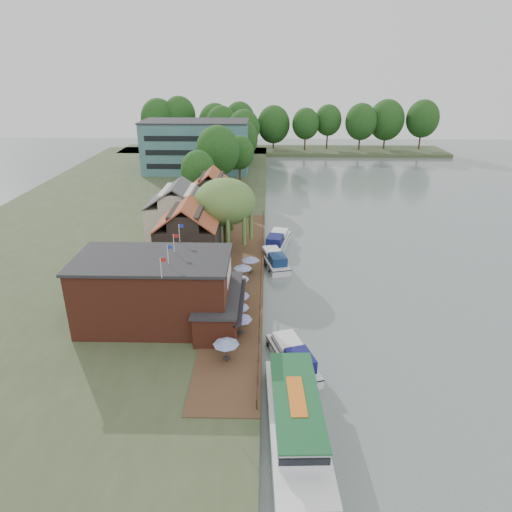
{
  "coord_description": "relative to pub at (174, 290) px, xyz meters",
  "views": [
    {
      "loc": [
        -4.66,
        -42.01,
        26.0
      ],
      "look_at": [
        -6.0,
        12.0,
        3.0
      ],
      "focal_mm": 32.0,
      "sensor_mm": 36.0,
      "label": 1
    }
  ],
  "objects": [
    {
      "name": "cottage_c",
      "position": [
        0.0,
        34.0,
        0.6
      ],
      "size": [
        7.6,
        7.6,
        8.5
      ],
      "primitive_type": null,
      "color": "black",
      "rests_on": "land_bank"
    },
    {
      "name": "cruiser_2",
      "position": [
        10.96,
        23.8,
        -3.45
      ],
      "size": [
        5.16,
        10.32,
        2.39
      ],
      "primitive_type": null,
      "rotation": [
        0.0,
        0.0,
        -0.21
      ],
      "color": "white",
      "rests_on": "ground"
    },
    {
      "name": "bank_tree_5",
      "position": [
        -4.14,
        95.92,
        3.17
      ],
      "size": [
        8.95,
        8.95,
        13.64
      ],
      "primitive_type": null,
      "color": "#143811",
      "rests_on": "land_bank"
    },
    {
      "name": "umbrella_1",
      "position": [
        6.83,
        -2.63,
        -2.36
      ],
      "size": [
        2.42,
        2.42,
        2.38
      ],
      "primitive_type": null,
      "color": "navy",
      "rests_on": "quay_deck"
    },
    {
      "name": "bank_tree_2",
      "position": [
        3.26,
        58.69,
        1.66
      ],
      "size": [
        6.38,
        6.38,
        10.61
      ],
      "primitive_type": null,
      "color": "#143811",
      "rests_on": "land_bank"
    },
    {
      "name": "cottage_a",
      "position": [
        -1.0,
        15.0,
        0.6
      ],
      "size": [
        8.6,
        7.6,
        8.5
      ],
      "primitive_type": null,
      "color": "black",
      "rests_on": "land_bank"
    },
    {
      "name": "land_bank",
      "position": [
        -16.0,
        36.0,
        -4.15
      ],
      "size": [
        50.0,
        140.0,
        1.0
      ],
      "primitive_type": "cube",
      "color": "#384728",
      "rests_on": "ground"
    },
    {
      "name": "hotel_block",
      "position": [
        -8.0,
        71.0,
        2.5
      ],
      "size": [
        25.4,
        12.4,
        12.3
      ],
      "primitive_type": null,
      "color": "#38666B",
      "rests_on": "land_bank"
    },
    {
      "name": "umbrella_6",
      "position": [
        7.33,
        11.75,
        -2.36
      ],
      "size": [
        2.27,
        2.27,
        2.38
      ],
      "primitive_type": null,
      "color": "navy",
      "rests_on": "quay_deck"
    },
    {
      "name": "umbrella_0",
      "position": [
        5.84,
        -6.92,
        -2.36
      ],
      "size": [
        2.37,
        2.37,
        2.38
      ],
      "primitive_type": null,
      "color": "navy",
      "rests_on": "quay_deck"
    },
    {
      "name": "umbrella_3",
      "position": [
        6.42,
        2.19,
        -2.36
      ],
      "size": [
        2.35,
        2.35,
        2.38
      ],
      "primitive_type": null,
      "color": "navy",
      "rests_on": "quay_deck"
    },
    {
      "name": "ground",
      "position": [
        14.0,
        1.0,
        -4.65
      ],
      "size": [
        260.0,
        260.0,
        0.0
      ],
      "primitive_type": "plane",
      "color": "#576463",
      "rests_on": "ground"
    },
    {
      "name": "cruiser_0",
      "position": [
        11.88,
        -5.75,
        -3.52
      ],
      "size": [
        5.85,
        9.91,
        2.27
      ],
      "primitive_type": null,
      "rotation": [
        0.0,
        0.0,
        0.32
      ],
      "color": "silver",
      "rests_on": "ground"
    },
    {
      "name": "umbrella_5",
      "position": [
        6.48,
        9.29,
        -2.36
      ],
      "size": [
        2.28,
        2.28,
        2.38
      ],
      "primitive_type": null,
      "color": "navy",
      "rests_on": "quay_deck"
    },
    {
      "name": "quay_deck",
      "position": [
        6.0,
        11.0,
        -3.6
      ],
      "size": [
        6.0,
        50.0,
        0.1
      ],
      "primitive_type": "cube",
      "color": "#47301E",
      "rests_on": "land_bank"
    },
    {
      "name": "pub",
      "position": [
        0.0,
        0.0,
        0.0
      ],
      "size": [
        20.0,
        11.0,
        7.3
      ],
      "primitive_type": null,
      "color": "maroon",
      "rests_on": "land_bank"
    },
    {
      "name": "cottage_b",
      "position": [
        -4.0,
        25.0,
        0.6
      ],
      "size": [
        9.6,
        8.6,
        8.5
      ],
      "primitive_type": null,
      "color": "beige",
      "rests_on": "land_bank"
    },
    {
      "name": "quay_rail",
      "position": [
        8.7,
        11.5,
        -3.15
      ],
      "size": [
        0.2,
        49.0,
        1.0
      ],
      "primitive_type": null,
      "color": "black",
      "rests_on": "land_bank"
    },
    {
      "name": "willow",
      "position": [
        3.5,
        20.0,
        1.56
      ],
      "size": [
        8.6,
        8.6,
        10.43
      ],
      "primitive_type": null,
      "color": "#476B2D",
      "rests_on": "land_bank"
    },
    {
      "name": "tour_boat",
      "position": [
        11.71,
        -14.66,
        -3.01
      ],
      "size": [
        4.89,
        15.19,
        3.28
      ],
      "primitive_type": null,
      "rotation": [
        0.0,
        0.0,
        0.04
      ],
      "color": "silver",
      "rests_on": "ground"
    },
    {
      "name": "umbrella_4",
      "position": [
        6.17,
        6.28,
        -2.36
      ],
      "size": [
        2.4,
        2.4,
        2.38
      ],
      "primitive_type": null,
      "color": "navy",
      "rests_on": "quay_deck"
    },
    {
      "name": "bank_tree_3",
      "position": [
        2.41,
        78.54,
        2.33
      ],
      "size": [
        8.89,
        8.89,
        11.97
      ],
      "primitive_type": null,
      "color": "#143811",
      "rests_on": "land_bank"
    },
    {
      "name": "bank_tree_4",
      "position": [
        2.91,
        86.23,
        3.1
      ],
      "size": [
        8.59,
        8.59,
        13.51
      ],
      "primitive_type": null,
      "color": "#143811",
      "rests_on": "land_bank"
    },
    {
      "name": "swan",
      "position": [
        10.0,
        -11.52,
        -4.43
      ],
      "size": [
        0.44,
        0.44,
        0.44
      ],
      "primitive_type": "sphere",
      "color": "white",
      "rests_on": "ground"
    },
    {
      "name": "umbrella_2",
      "position": [
        6.56,
        -0.32,
        -2.36
      ],
      "size": [
        2.16,
        2.16,
        2.38
      ],
      "primitive_type": null,
      "color": "navy",
      "rests_on": "quay_deck"
    },
    {
      "name": "cruiser_1",
      "position": [
        10.45,
        16.78,
        -3.54
      ],
      "size": [
        5.13,
        9.69,
        2.21
      ],
      "primitive_type": null,
      "rotation": [
        0.0,
        0.0,
        0.24
      ],
      "color": "silver",
      "rests_on": "ground"
    },
    {
      "name": "bank_tree_0",
      "position": [
        -3.56,
        43.05,
        1.45
      ],
      "size": [
        6.39,
        6.39,
        10.2
      ],
      "primitive_type": null,
      "color": "#143811",
      "rests_on": "land_bank"
    },
    {
      "name": "bank_tree_1",
      "position": [
        -0.73,
        51.79,
        3.14
      ],
      "size": [
        8.84,
        8.84,
        13.59
      ],
      "primitive_type": null,
      "color": "#143811",
      "rests_on": "land_bank"
    }
  ]
}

